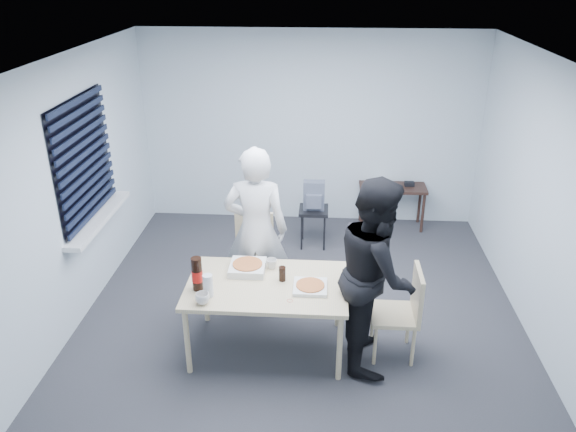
# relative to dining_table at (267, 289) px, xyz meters

# --- Properties ---
(room) EXTENTS (5.00, 5.00, 5.00)m
(room) POSITION_rel_dining_table_xyz_m (-1.90, 0.89, 0.79)
(room) COLOR #2F3034
(room) RESTS_ON ground
(dining_table) EXTENTS (1.45, 0.92, 0.71)m
(dining_table) POSITION_rel_dining_table_xyz_m (0.00, 0.00, 0.00)
(dining_table) COLOR #C2AB89
(dining_table) RESTS_ON ground
(chair_far) EXTENTS (0.42, 0.42, 0.89)m
(chair_far) POSITION_rel_dining_table_xyz_m (-0.25, 1.04, -0.13)
(chair_far) COLOR #C2AB89
(chair_far) RESTS_ON ground
(chair_right) EXTENTS (0.42, 0.42, 0.89)m
(chair_right) POSITION_rel_dining_table_xyz_m (1.25, -0.01, -0.13)
(chair_right) COLOR #C2AB89
(chair_right) RESTS_ON ground
(person_white) EXTENTS (0.65, 0.42, 1.77)m
(person_white) POSITION_rel_dining_table_xyz_m (-0.18, 0.71, 0.24)
(person_white) COLOR silver
(person_white) RESTS_ON ground
(person_black) EXTENTS (0.47, 0.86, 1.77)m
(person_black) POSITION_rel_dining_table_xyz_m (0.97, -0.05, 0.24)
(person_black) COLOR black
(person_black) RESTS_ON ground
(side_table) EXTENTS (0.89, 0.40, 0.59)m
(side_table) POSITION_rel_dining_table_xyz_m (1.42, 2.77, -0.13)
(side_table) COLOR #38221C
(side_table) RESTS_ON ground
(stool) EXTENTS (0.37, 0.37, 0.51)m
(stool) POSITION_rel_dining_table_xyz_m (0.37, 2.14, -0.25)
(stool) COLOR black
(stool) RESTS_ON ground
(backpack) EXTENTS (0.27, 0.19, 0.37)m
(backpack) POSITION_rel_dining_table_xyz_m (0.37, 2.13, 0.04)
(backpack) COLOR slate
(backpack) RESTS_ON stool
(pizza_box_a) EXTENTS (0.33, 0.33, 0.08)m
(pizza_box_a) POSITION_rel_dining_table_xyz_m (-0.20, 0.22, 0.10)
(pizza_box_a) COLOR silver
(pizza_box_a) RESTS_ON dining_table
(pizza_box_b) EXTENTS (0.30, 0.30, 0.04)m
(pizza_box_b) POSITION_rel_dining_table_xyz_m (0.40, -0.06, 0.08)
(pizza_box_b) COLOR silver
(pizza_box_b) RESTS_ON dining_table
(mug_a) EXTENTS (0.17, 0.17, 0.10)m
(mug_a) POSITION_rel_dining_table_xyz_m (-0.51, -0.35, 0.11)
(mug_a) COLOR silver
(mug_a) RESTS_ON dining_table
(mug_b) EXTENTS (0.10, 0.10, 0.09)m
(mug_b) POSITION_rel_dining_table_xyz_m (0.02, 0.28, 0.11)
(mug_b) COLOR silver
(mug_b) RESTS_ON dining_table
(cola_glass) EXTENTS (0.07, 0.07, 0.14)m
(cola_glass) POSITION_rel_dining_table_xyz_m (0.14, 0.07, 0.13)
(cola_glass) COLOR black
(cola_glass) RESTS_ON dining_table
(soda_bottle) EXTENTS (0.10, 0.10, 0.31)m
(soda_bottle) POSITION_rel_dining_table_xyz_m (-0.60, -0.13, 0.21)
(soda_bottle) COLOR black
(soda_bottle) RESTS_ON dining_table
(plastic_cups) EXTENTS (0.10, 0.10, 0.21)m
(plastic_cups) POSITION_rel_dining_table_xyz_m (-0.49, -0.23, 0.16)
(plastic_cups) COLOR silver
(plastic_cups) RESTS_ON dining_table
(rubber_band) EXTENTS (0.06, 0.06, 0.00)m
(rubber_band) POSITION_rel_dining_table_xyz_m (0.23, -0.27, 0.06)
(rubber_band) COLOR red
(rubber_band) RESTS_ON dining_table
(papers) EXTENTS (0.30, 0.35, 0.00)m
(papers) POSITION_rel_dining_table_xyz_m (1.27, 2.77, -0.05)
(papers) COLOR white
(papers) RESTS_ON side_table
(black_box) EXTENTS (0.14, 0.10, 0.05)m
(black_box) POSITION_rel_dining_table_xyz_m (1.64, 2.80, -0.03)
(black_box) COLOR black
(black_box) RESTS_ON side_table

